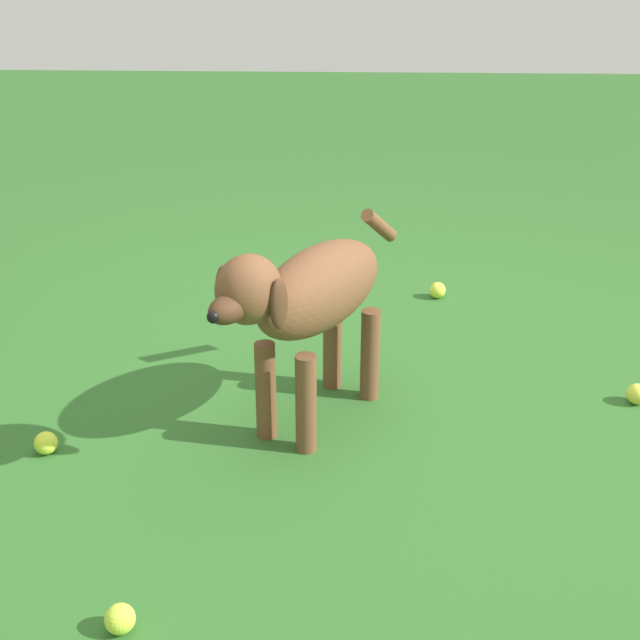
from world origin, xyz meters
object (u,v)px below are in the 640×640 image
object	(u,v)px
tennis_ball_2	(46,443)
tennis_ball_0	(120,619)
dog	(310,297)
tennis_ball_1	(637,394)
tennis_ball_3	(438,290)

from	to	relation	value
tennis_ball_2	tennis_ball_0	bearing A→B (deg)	29.99
dog	tennis_ball_2	distance (m)	0.85
tennis_ball_0	tennis_ball_2	xyz separation A→B (m)	(-0.67, -0.38, 0.00)
tennis_ball_0	tennis_ball_2	world-z (taller)	same
dog	tennis_ball_0	xyz separation A→B (m)	(0.86, -0.36, -0.38)
tennis_ball_0	tennis_ball_2	bearing A→B (deg)	-150.01
tennis_ball_1	tennis_ball_2	size ratio (longest dim) A/B	1.00
tennis_ball_1	tennis_ball_2	distance (m)	1.79
tennis_ball_0	tennis_ball_1	size ratio (longest dim) A/B	1.00
tennis_ball_0	tennis_ball_1	bearing A→B (deg)	126.67
dog	tennis_ball_2	xyz separation A→B (m)	(0.20, -0.74, -0.38)
dog	tennis_ball_1	world-z (taller)	dog
tennis_ball_0	tennis_ball_3	bearing A→B (deg)	156.15
dog	tennis_ball_3	size ratio (longest dim) A/B	12.41
tennis_ball_1	tennis_ball_3	xyz separation A→B (m)	(-0.83, -0.56, 0.00)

